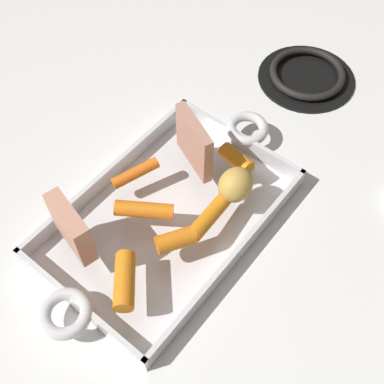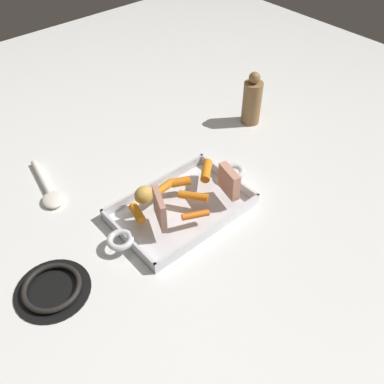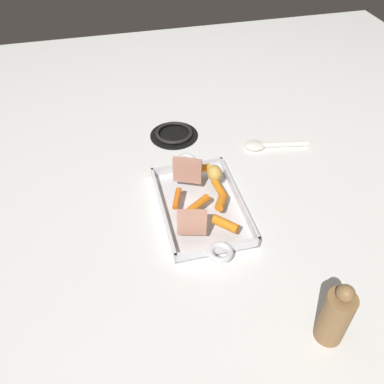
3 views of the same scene
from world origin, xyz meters
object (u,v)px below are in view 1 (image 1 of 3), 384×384
baby_carrot_southwest (144,210)px  potato_near_roast (236,185)px  stove_burner_rear (304,74)px  baby_carrot_long (135,173)px  roast_slice_thick (71,228)px  baby_carrot_southeast (176,240)px  roasting_dish (168,217)px  baby_carrot_northeast (125,281)px  baby_carrot_center_right (210,216)px  baby_carrot_short (236,159)px  roast_slice_thin (194,143)px

baby_carrot_southwest → potato_near_roast: (0.09, -0.07, 0.01)m
potato_near_roast → stove_burner_rear: 0.28m
baby_carrot_long → potato_near_roast: potato_near_roast is taller
roast_slice_thick → baby_carrot_southwest: (0.08, -0.04, -0.02)m
roast_slice_thick → baby_carrot_southeast: bearing=-52.7°
baby_carrot_long → baby_carrot_southwest: baby_carrot_southwest is taller
baby_carrot_southeast → roasting_dish: bearing=51.3°
baby_carrot_southeast → potato_near_roast: potato_near_roast is taller
potato_near_roast → baby_carrot_southeast: bearing=173.3°
baby_carrot_southwest → roasting_dish: bearing=-29.4°
baby_carrot_northeast → baby_carrot_long: bearing=38.1°
baby_carrot_northeast → baby_carrot_long: 0.15m
baby_carrot_center_right → baby_carrot_short: (0.09, 0.03, 0.00)m
roast_slice_thin → baby_carrot_long: 0.08m
baby_carrot_long → baby_carrot_southeast: 0.11m
baby_carrot_long → potato_near_roast: 0.13m
roast_slice_thick → potato_near_roast: size_ratio=1.45×
roast_slice_thin → baby_carrot_northeast: roast_slice_thin is taller
roasting_dish → baby_carrot_southwest: size_ratio=5.71×
roast_slice_thick → baby_carrot_short: size_ratio=1.43×
roasting_dish → roast_slice_thick: roast_slice_thick is taller
roasting_dish → roast_slice_thin: (0.07, 0.02, 0.06)m
baby_carrot_center_right → baby_carrot_northeast: 0.13m
roasting_dish → roast_slice_thick: 0.13m
potato_near_roast → baby_carrot_southwest: bearing=143.3°
roast_slice_thick → baby_carrot_southeast: 0.12m
baby_carrot_southwest → baby_carrot_short: 0.14m
baby_carrot_southeast → potato_near_roast: size_ratio=0.99×
baby_carrot_center_right → potato_near_roast: (0.05, -0.00, 0.01)m
roast_slice_thin → baby_carrot_northeast: 0.19m
baby_carrot_long → baby_carrot_southwest: size_ratio=0.89×
roasting_dish → stove_burner_rear: 0.33m
baby_carrot_northeast → potato_near_roast: potato_near_roast is taller
baby_carrot_long → roast_slice_thick: bearing=-174.6°
baby_carrot_center_right → baby_carrot_long: baby_carrot_center_right is taller
roasting_dish → potato_near_roast: potato_near_roast is taller
roasting_dish → baby_carrot_center_right: size_ratio=5.78×
roast_slice_thin → baby_carrot_northeast: size_ratio=1.15×
roasting_dish → baby_carrot_northeast: 0.12m
roast_slice_thin → stove_burner_rear: (0.26, -0.01, -0.06)m
baby_carrot_southwest → potato_near_roast: 0.11m
baby_carrot_southwest → baby_carrot_short: (0.13, -0.04, 0.00)m
potato_near_roast → stove_burner_rear: (0.27, 0.06, -0.05)m
baby_carrot_short → baby_carrot_northeast: bearing=-178.9°
roast_slice_thick → baby_carrot_northeast: bearing=-92.6°
baby_carrot_northeast → baby_carrot_long: size_ratio=1.04×
roasting_dish → roast_slice_thin: roast_slice_thin is taller
roasting_dish → baby_carrot_center_right: bearing=-71.4°
roast_slice_thick → baby_carrot_southeast: size_ratio=1.46×
roast_slice_thick → baby_carrot_long: 0.12m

